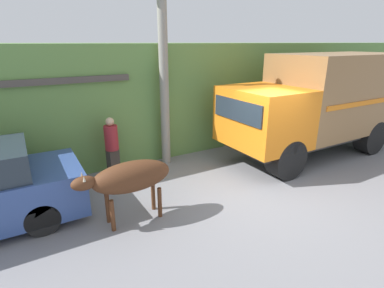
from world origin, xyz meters
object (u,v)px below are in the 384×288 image
object	(u,v)px
pedestrian_on_hill	(112,145)
utility_pole	(164,70)
brown_cow	(130,178)
cargo_truck	(322,101)

from	to	relation	value
pedestrian_on_hill	utility_pole	xyz separation A→B (m)	(1.70, 0.15, 1.90)
brown_cow	utility_pole	world-z (taller)	utility_pole
brown_cow	pedestrian_on_hill	size ratio (longest dim) A/B	1.19
utility_pole	cargo_truck	bearing A→B (deg)	-20.72
cargo_truck	brown_cow	bearing A→B (deg)	-174.12
pedestrian_on_hill	utility_pole	size ratio (longest dim) A/B	0.31
cargo_truck	brown_cow	xyz separation A→B (m)	(-6.73, -0.76, -0.80)
cargo_truck	utility_pole	bearing A→B (deg)	158.72
brown_cow	utility_pole	distance (m)	3.73
pedestrian_on_hill	utility_pole	bearing A→B (deg)	164.18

